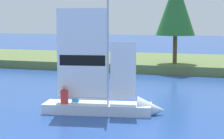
% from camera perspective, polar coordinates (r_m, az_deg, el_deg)
% --- Properties ---
extents(shore_bank, '(80.00, 11.19, 0.65)m').
position_cam_1_polar(shore_bank, '(33.88, 5.11, 1.17)').
color(shore_bank, '#5B703D').
rests_on(shore_bank, ground).
extents(shoreline_tree_midleft, '(2.94, 2.94, 6.41)m').
position_cam_1_polar(shoreline_tree_midleft, '(29.47, 9.43, 9.13)').
color(shoreline_tree_midleft, brown).
rests_on(shoreline_tree_midleft, shore_bank).
extents(sailboat, '(5.21, 2.02, 5.32)m').
position_cam_1_polar(sailboat, '(16.14, 0.30, -5.08)').
color(sailboat, silver).
rests_on(sailboat, ground).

